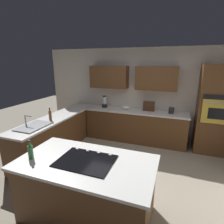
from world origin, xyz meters
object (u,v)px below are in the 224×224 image
(mixing_bowl, at_px, (126,107))
(spice_rack, at_px, (149,106))
(blender, at_px, (104,103))
(dish_soap_bottle, at_px, (50,115))
(wall_oven, at_px, (215,110))
(sink_unit, at_px, (33,126))
(kettle, at_px, (171,110))
(oil_bottle, at_px, (30,151))
(cooktop, at_px, (86,160))

(mixing_bowl, relative_size, spice_rack, 0.70)
(blender, xyz_separation_m, dish_soap_bottle, (0.72, 1.56, -0.03))
(wall_oven, height_order, dish_soap_bottle, wall_oven)
(sink_unit, xyz_separation_m, kettle, (-2.68, -2.04, 0.06))
(wall_oven, distance_m, spice_rack, 1.60)
(kettle, bearing_deg, oil_bottle, 60.28)
(cooktop, relative_size, oil_bottle, 2.77)
(dish_soap_bottle, bearing_deg, blender, -114.74)
(blender, height_order, spice_rack, blender)
(mixing_bowl, height_order, oil_bottle, oil_bottle)
(dish_soap_bottle, bearing_deg, wall_oven, -157.05)
(cooktop, bearing_deg, spice_rack, -97.79)
(mixing_bowl, height_order, dish_soap_bottle, dish_soap_bottle)
(dish_soap_bottle, height_order, oil_bottle, dish_soap_bottle)
(cooktop, relative_size, kettle, 4.62)
(blender, distance_m, dish_soap_bottle, 1.72)
(sink_unit, distance_m, oil_bottle, 1.39)
(spice_rack, xyz_separation_m, dish_soap_bottle, (2.02, 1.62, -0.01))
(sink_unit, height_order, cooktop, sink_unit)
(cooktop, distance_m, oil_bottle, 0.79)
(mixing_bowl, bearing_deg, wall_oven, 179.26)
(sink_unit, bearing_deg, dish_soap_bottle, -96.95)
(mixing_bowl, xyz_separation_m, spice_rack, (-0.65, -0.05, 0.07))
(blender, distance_m, mixing_bowl, 0.66)
(mixing_bowl, bearing_deg, sink_unit, 55.03)
(blender, xyz_separation_m, kettle, (-1.90, 0.00, -0.07))
(blender, distance_m, spice_rack, 1.30)
(dish_soap_bottle, bearing_deg, oil_bottle, 119.82)
(kettle, bearing_deg, blender, 0.00)
(dish_soap_bottle, xyz_separation_m, oil_bottle, (-0.87, 1.51, -0.01))
(sink_unit, xyz_separation_m, dish_soap_bottle, (-0.06, -0.48, 0.10))
(blender, bearing_deg, sink_unit, 69.13)
(sink_unit, height_order, kettle, sink_unit)
(wall_oven, relative_size, kettle, 13.21)
(spice_rack, bearing_deg, oil_bottle, 69.74)
(wall_oven, distance_m, sink_unit, 4.20)
(cooktop, height_order, mixing_bowl, mixing_bowl)
(wall_oven, bearing_deg, dish_soap_bottle, 22.95)
(wall_oven, relative_size, blender, 6.24)
(sink_unit, relative_size, spice_rack, 2.27)
(cooktop, height_order, kettle, kettle)
(mixing_bowl, xyz_separation_m, dish_soap_bottle, (1.37, 1.56, 0.06))
(spice_rack, height_order, kettle, spice_rack)
(mixing_bowl, relative_size, dish_soap_bottle, 0.72)
(spice_rack, bearing_deg, kettle, 174.80)
(sink_unit, relative_size, mixing_bowl, 3.27)
(sink_unit, bearing_deg, blender, -110.87)
(wall_oven, xyz_separation_m, dish_soap_bottle, (3.62, 1.53, -0.07))
(wall_oven, relative_size, cooktop, 2.86)
(spice_rack, distance_m, oil_bottle, 3.33)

